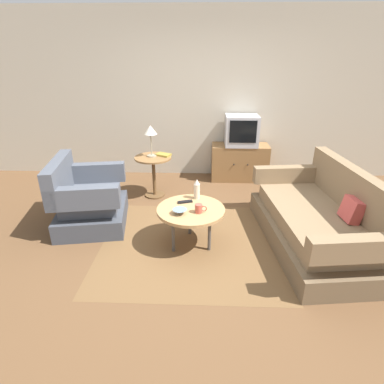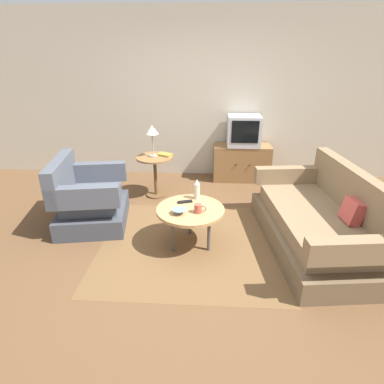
# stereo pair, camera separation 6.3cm
# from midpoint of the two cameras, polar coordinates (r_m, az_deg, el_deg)

# --- Properties ---
(ground_plane) EXTENTS (16.00, 16.00, 0.00)m
(ground_plane) POSITION_cam_midpoint_polar(r_m,az_deg,el_deg) (3.67, 1.98, -9.60)
(ground_plane) COLOR brown
(back_wall) EXTENTS (9.00, 0.12, 2.70)m
(back_wall) POSITION_cam_midpoint_polar(r_m,az_deg,el_deg) (5.48, 2.87, 16.93)
(back_wall) COLOR #BCB29E
(back_wall) RESTS_ON ground
(area_rug) EXTENTS (2.05, 1.92, 0.00)m
(area_rug) POSITION_cam_midpoint_polar(r_m,az_deg,el_deg) (3.69, 0.22, -9.41)
(area_rug) COLOR brown
(area_rug) RESTS_ON ground
(armchair) EXTENTS (0.95, 1.07, 0.86)m
(armchair) POSITION_cam_midpoint_polar(r_m,az_deg,el_deg) (4.18, -17.89, -1.54)
(armchair) COLOR #3E424B
(armchair) RESTS_ON ground
(couch) EXTENTS (1.16, 1.98, 0.88)m
(couch) POSITION_cam_midpoint_polar(r_m,az_deg,el_deg) (3.82, 22.54, -5.25)
(couch) COLOR brown
(couch) RESTS_ON ground
(coffee_table) EXTENTS (0.75, 0.75, 0.46)m
(coffee_table) POSITION_cam_midpoint_polar(r_m,az_deg,el_deg) (3.47, 0.23, -3.52)
(coffee_table) COLOR tan
(coffee_table) RESTS_ON ground
(side_table) EXTENTS (0.54, 0.54, 0.62)m
(side_table) POSITION_cam_midpoint_polar(r_m,az_deg,el_deg) (4.73, -6.35, 4.41)
(side_table) COLOR olive
(side_table) RESTS_ON ground
(tv_stand) EXTENTS (0.95, 0.43, 0.61)m
(tv_stand) POSITION_cam_midpoint_polar(r_m,az_deg,el_deg) (5.45, 9.30, 5.29)
(tv_stand) COLOR olive
(tv_stand) RESTS_ON ground
(television) EXTENTS (0.53, 0.43, 0.49)m
(television) POSITION_cam_midpoint_polar(r_m,az_deg,el_deg) (5.30, 9.71, 10.90)
(television) COLOR #B7B7BC
(television) RESTS_ON tv_stand
(table_lamp) EXTENTS (0.19, 0.19, 0.46)m
(table_lamp) POSITION_cam_midpoint_polar(r_m,az_deg,el_deg) (4.61, -6.86, 10.76)
(table_lamp) COLOR #9E937A
(table_lamp) RESTS_ON side_table
(vase) EXTENTS (0.07, 0.07, 0.24)m
(vase) POSITION_cam_midpoint_polar(r_m,az_deg,el_deg) (3.64, 1.38, 0.48)
(vase) COLOR beige
(vase) RESTS_ON coffee_table
(mug) EXTENTS (0.13, 0.08, 0.10)m
(mug) POSITION_cam_midpoint_polar(r_m,az_deg,el_deg) (3.35, 1.70, -3.01)
(mug) COLOR #B74C3D
(mug) RESTS_ON coffee_table
(bowl) EXTENTS (0.16, 0.16, 0.05)m
(bowl) POSITION_cam_midpoint_polar(r_m,az_deg,el_deg) (3.33, -1.81, -3.55)
(bowl) COLOR slate
(bowl) RESTS_ON coffee_table
(tv_remote_dark) EXTENTS (0.17, 0.09, 0.02)m
(tv_remote_dark) POSITION_cam_midpoint_polar(r_m,az_deg,el_deg) (3.58, -0.79, -1.78)
(tv_remote_dark) COLOR black
(tv_remote_dark) RESTS_ON coffee_table
(book) EXTENTS (0.26, 0.22, 0.03)m
(book) POSITION_cam_midpoint_polar(r_m,az_deg,el_deg) (4.72, -4.59, 6.80)
(book) COLOR olive
(book) RESTS_ON side_table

